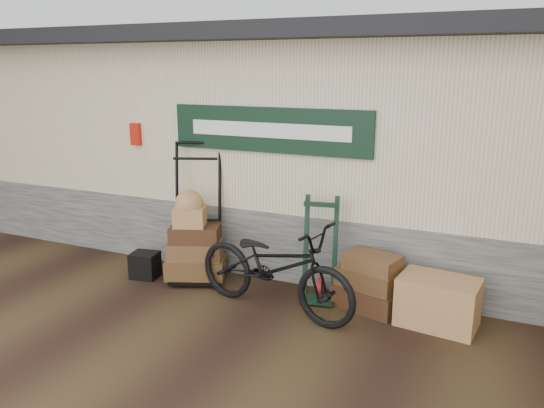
# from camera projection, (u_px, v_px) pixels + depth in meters

# --- Properties ---
(ground) EXTENTS (80.00, 80.00, 0.00)m
(ground) POSITION_uv_depth(u_px,v_px,m) (258.00, 314.00, 5.95)
(ground) COLOR black
(ground) RESTS_ON ground
(station_building) EXTENTS (14.40, 4.10, 3.20)m
(station_building) POSITION_uv_depth(u_px,v_px,m) (335.00, 141.00, 7.97)
(station_building) COLOR #4C4C47
(station_building) RESTS_ON ground
(porter_trolley) EXTENTS (1.08, 0.96, 1.80)m
(porter_trolley) POSITION_uv_depth(u_px,v_px,m) (197.00, 210.00, 6.83)
(porter_trolley) COLOR black
(porter_trolley) RESTS_ON ground
(green_barrow) EXTENTS (0.51, 0.46, 1.24)m
(green_barrow) POSITION_uv_depth(u_px,v_px,m) (320.00, 249.00, 6.21)
(green_barrow) COLOR black
(green_barrow) RESTS_ON ground
(suitcase_stack) EXTENTS (0.85, 0.66, 0.66)m
(suitcase_stack) POSITION_uv_depth(u_px,v_px,m) (369.00, 281.00, 6.04)
(suitcase_stack) COLOR #3C1F13
(suitcase_stack) RESTS_ON ground
(wicker_hamper) EXTENTS (0.87, 0.63, 0.53)m
(wicker_hamper) POSITION_uv_depth(u_px,v_px,m) (438.00, 302.00, 5.65)
(wicker_hamper) COLOR #96613C
(wicker_hamper) RESTS_ON ground
(black_trunk) EXTENTS (0.38, 0.34, 0.34)m
(black_trunk) POSITION_uv_depth(u_px,v_px,m) (145.00, 265.00, 6.96)
(black_trunk) COLOR black
(black_trunk) RESTS_ON ground
(bicycle) EXTENTS (1.09, 2.15, 1.19)m
(bicycle) POSITION_uv_depth(u_px,v_px,m) (274.00, 262.00, 5.89)
(bicycle) COLOR black
(bicycle) RESTS_ON ground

